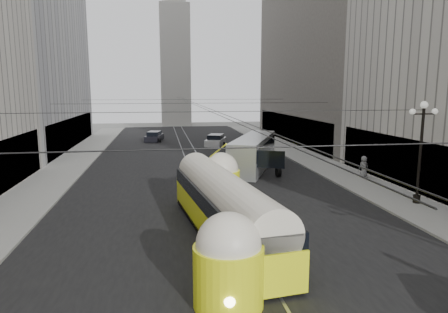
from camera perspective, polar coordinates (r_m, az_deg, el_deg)
name	(u,v)px	position (r m, az deg, el deg)	size (l,w,h in m)	color
road	(197,168)	(37.49, -3.92, -1.58)	(20.00, 85.00, 0.02)	black
sidewalk_left	(71,164)	(41.71, -21.02, -0.96)	(4.00, 72.00, 0.15)	gray
sidewalk_right	(306,157)	(43.54, 11.58, -0.10)	(4.00, 72.00, 0.15)	gray
rail_left	(189,168)	(37.44, -5.06, -1.61)	(0.12, 85.00, 0.04)	gray
rail_right	(205,167)	(37.57, -2.78, -1.55)	(0.12, 85.00, 0.04)	gray
building_left_far	(14,29)	(55.23, -27.76, 15.86)	(12.60, 28.60, 28.60)	#999999
building_right_far	(335,20)	(57.81, 15.58, 18.25)	(12.60, 32.60, 32.60)	#514C47
distant_tower	(175,51)	(84.57, -7.04, 14.73)	(6.00, 6.00, 31.36)	#B2AFA8
lamppost_right_mid	(421,147)	(27.45, 26.31, 1.28)	(1.86, 0.44, 6.37)	black
catenary	(198,105)	(35.82, -3.69, 7.39)	(25.00, 72.00, 0.23)	black
streetcar	(224,206)	(19.61, -0.04, -7.07)	(4.05, 15.01, 3.29)	#F4FF16
city_bus	(254,151)	(36.81, 4.25, 0.77)	(6.81, 12.07, 2.96)	#B1B5B7
sedan_white_far	(216,141)	(51.82, -1.20, 2.29)	(3.42, 5.11, 1.49)	white
sedan_dark_far	(154,137)	(57.30, -9.93, 2.80)	(2.75, 4.73, 1.40)	black
pedestrian_sidewalk_right	(364,167)	(34.40, 19.34, -1.38)	(0.85, 0.52, 1.75)	slate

